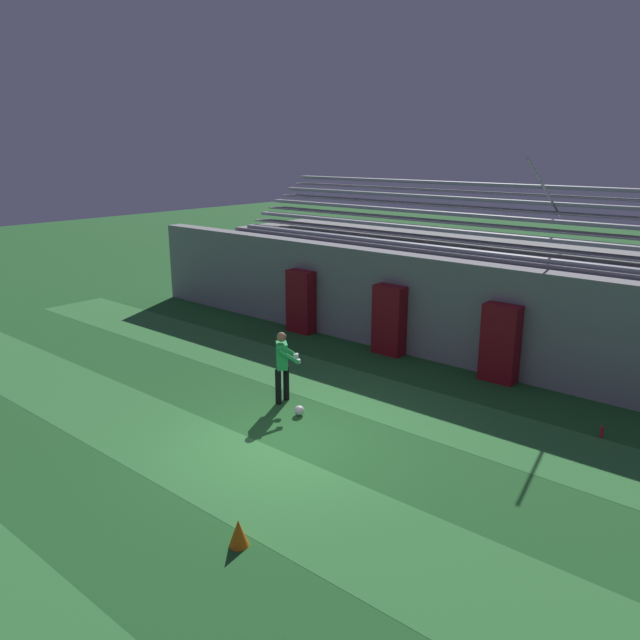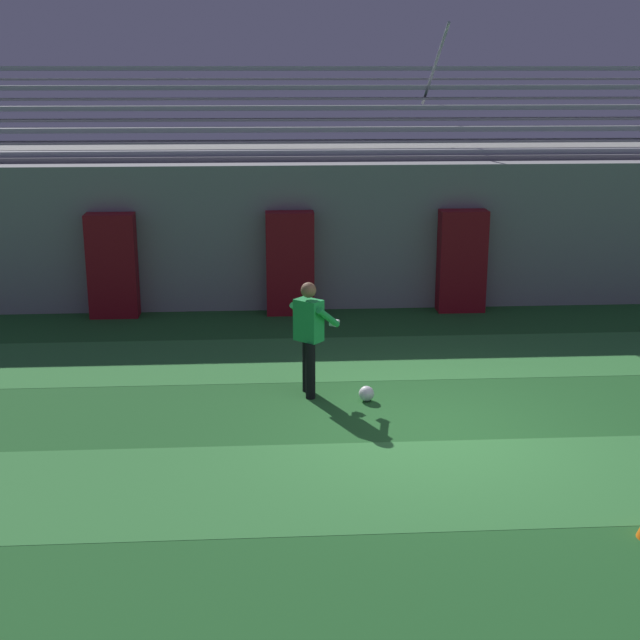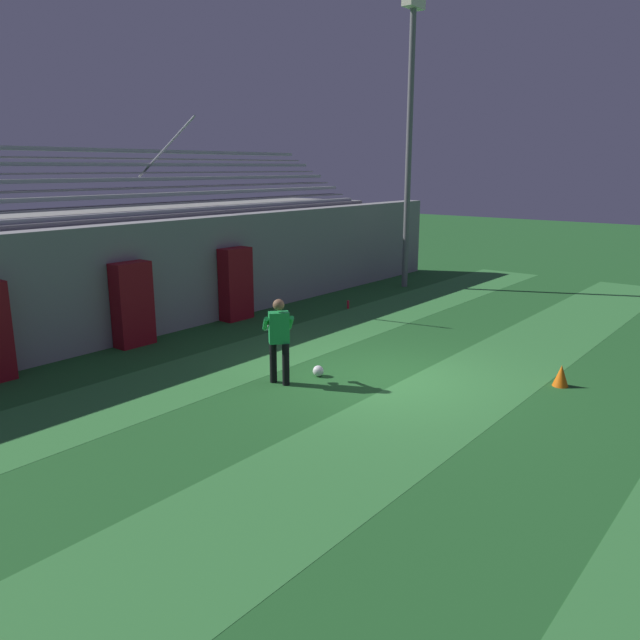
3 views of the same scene
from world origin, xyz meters
name	(u,v)px [view 2 (image 2 of 3)]	position (x,y,z in m)	size (l,w,h in m)	color
ground_plane	(432,432)	(0.00, 0.00, 0.00)	(80.00, 80.00, 0.00)	#236028
turf_stripe_mid	(455,481)	(0.00, -1.43, 0.00)	(28.00, 2.28, 0.01)	#38843D
turf_stripe_far	(397,357)	(0.00, 3.14, 0.00)	(28.00, 2.28, 0.01)	#38843D
back_wall	(373,235)	(0.00, 6.50, 1.40)	(24.00, 0.60, 2.80)	gray
padding_pillar_gate_left	(290,263)	(-1.65, 5.95, 0.98)	(0.91, 0.44, 1.97)	maroon
padding_pillar_gate_right	(462,261)	(1.65, 5.95, 0.98)	(0.91, 0.44, 1.97)	maroon
padding_pillar_far_left	(112,266)	(-4.99, 5.95, 0.98)	(0.91, 0.44, 1.97)	maroon
bleacher_stand	(361,212)	(0.00, 8.84, 1.50)	(18.00, 4.05, 5.43)	gray
goalkeeper	(309,331)	(-1.51, 1.50, 0.95)	(0.74, 0.74, 1.67)	black
soccer_ball	(366,394)	(-0.72, 1.18, 0.11)	(0.22, 0.22, 0.22)	white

